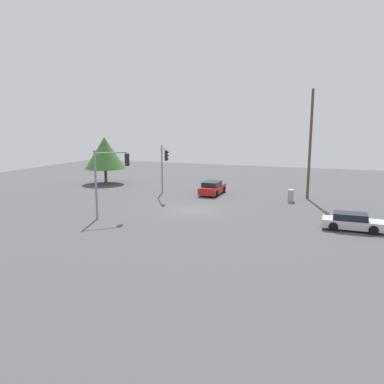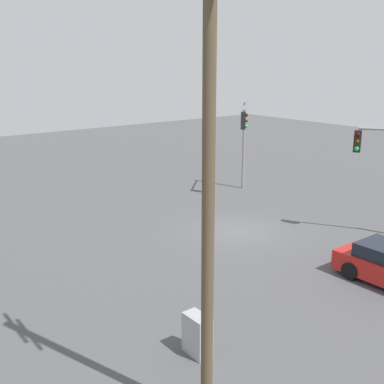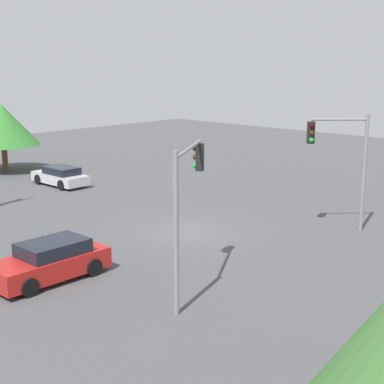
% 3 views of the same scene
% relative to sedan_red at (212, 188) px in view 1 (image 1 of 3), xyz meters
% --- Properties ---
extents(ground_plane, '(80.00, 80.00, 0.00)m').
position_rel_sedan_red_xyz_m(ground_plane, '(-8.23, -0.63, -0.73)').
color(ground_plane, '#4C4C4F').
extents(sedan_red, '(4.61, 2.06, 1.51)m').
position_rel_sedan_red_xyz_m(sedan_red, '(0.00, 0.00, 0.00)').
color(sedan_red, red).
rests_on(sedan_red, ground_plane).
extents(sedan_silver, '(1.88, 4.39, 1.30)m').
position_rel_sedan_red_xyz_m(sedan_silver, '(-10.34, -14.35, -0.10)').
color(sedan_silver, silver).
rests_on(sedan_silver, ground_plane).
extents(traffic_signal_main, '(3.80, 2.50, 5.54)m').
position_rel_sedan_red_xyz_m(traffic_signal_main, '(-2.58, 4.85, 3.11)').
color(traffic_signal_main, gray).
rests_on(traffic_signal_main, ground_plane).
extents(traffic_signal_cross, '(2.20, 2.23, 5.78)m').
position_rel_sedan_red_xyz_m(traffic_signal_cross, '(-13.52, 4.77, 3.19)').
color(traffic_signal_cross, gray).
rests_on(traffic_signal_cross, ground_plane).
extents(utility_pole_tall, '(2.20, 0.28, 11.47)m').
position_rel_sedan_red_xyz_m(utility_pole_tall, '(1.12, -10.34, 5.31)').
color(utility_pole_tall, brown).
rests_on(utility_pole_tall, ground_plane).
extents(electrical_cabinet, '(0.87, 0.50, 1.26)m').
position_rel_sedan_red_xyz_m(electrical_cabinet, '(-1.13, -8.84, -0.10)').
color(electrical_cabinet, '#9EA0A3').
rests_on(electrical_cabinet, ground_plane).
extents(tree_behind, '(5.44, 5.44, 6.23)m').
position_rel_sedan_red_xyz_m(tree_behind, '(2.47, 15.88, 3.40)').
color(tree_behind, brown).
rests_on(tree_behind, ground_plane).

